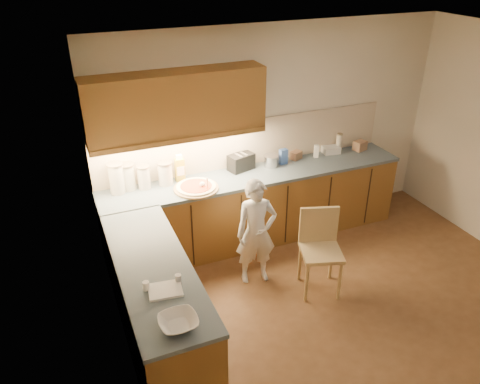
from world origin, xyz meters
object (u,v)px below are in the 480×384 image
Objects in this scene: child at (256,232)px; wooden_chair at (320,244)px; pizza_on_board at (196,187)px; toaster at (241,162)px; oil_jug at (180,169)px.

wooden_chair is at bearing -23.00° from child.
pizza_on_board is at bearing 134.41° from child.
wooden_chair is 1.43m from toaster.
child reaches higher than toaster.
toaster is (0.21, 0.93, 0.41)m from child.
pizza_on_board reaches higher than wooden_chair.
child is at bearing -59.16° from oil_jug.
oil_jug is (-0.10, 0.28, 0.13)m from pizza_on_board.
oil_jug is 0.77m from toaster.
child is 0.69m from wooden_chair.
toaster reaches higher than wooden_chair.
wooden_chair is (1.03, -1.01, -0.41)m from pizza_on_board.
child is at bearing -55.00° from pizza_on_board.
pizza_on_board is 0.55× the size of wooden_chair.
oil_jug is at bearing 130.24° from child.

